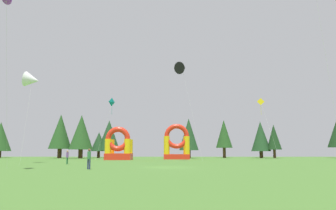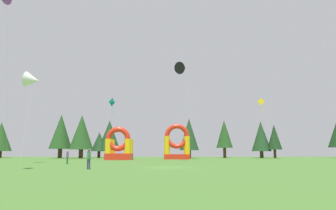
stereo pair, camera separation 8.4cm
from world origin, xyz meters
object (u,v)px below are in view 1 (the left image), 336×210
object	(u,v)px
kite_teal_diamond	(112,103)
kite_yellow_diamond	(261,103)
inflatable_red_slide	(119,148)
kite_white_delta	(32,80)
person_far_side	(67,156)
person_near_camera	(89,157)
kite_black_delta	(182,68)
inflatable_blue_arch	(177,146)

from	to	relation	value
kite_teal_diamond	kite_yellow_diamond	bearing A→B (deg)	-9.88
inflatable_red_slide	kite_white_delta	bearing A→B (deg)	-118.00
kite_white_delta	person_far_side	size ratio (longest dim) A/B	7.32
kite_teal_diamond	person_far_side	world-z (taller)	kite_teal_diamond
person_near_camera	kite_white_delta	bearing A→B (deg)	145.06
kite_black_delta	kite_teal_diamond	size ratio (longest dim) A/B	1.49
inflatable_blue_arch	kite_yellow_diamond	bearing A→B (deg)	-30.85
person_near_camera	inflatable_blue_arch	xyz separation A→B (m)	(8.52, 35.53, 1.49)
kite_white_delta	person_far_side	distance (m)	12.15
kite_black_delta	inflatable_red_slide	bearing A→B (deg)	150.50
kite_yellow_diamond	kite_teal_diamond	world-z (taller)	kite_teal_diamond
kite_black_delta	kite_white_delta	bearing A→B (deg)	-152.57
kite_yellow_diamond	kite_white_delta	bearing A→B (deg)	-159.32
kite_black_delta	kite_teal_diamond	world-z (taller)	kite_black_delta
kite_yellow_diamond	kite_teal_diamond	xyz separation A→B (m)	(-26.76, 4.66, 0.72)
kite_white_delta	kite_black_delta	distance (m)	23.92
kite_black_delta	inflatable_red_slide	world-z (taller)	kite_black_delta
kite_yellow_diamond	person_far_side	bearing A→B (deg)	-151.34
kite_black_delta	inflatable_blue_arch	size ratio (longest dim) A/B	2.46
person_near_camera	inflatable_blue_arch	distance (m)	36.56
inflatable_red_slide	person_far_side	bearing A→B (deg)	-99.14
kite_teal_diamond	person_far_side	distance (m)	22.51
kite_yellow_diamond	inflatable_red_slide	size ratio (longest dim) A/B	1.74
kite_black_delta	inflatable_red_slide	size ratio (longest dim) A/B	2.80
person_near_camera	person_far_side	bearing A→B (deg)	131.16
kite_teal_diamond	person_near_camera	xyz separation A→B (m)	(3.70, -31.50, -9.56)
person_far_side	inflatable_blue_arch	world-z (taller)	inflatable_blue_arch
kite_white_delta	kite_black_delta	world-z (taller)	kite_black_delta
person_far_side	person_near_camera	world-z (taller)	person_near_camera
kite_yellow_diamond	kite_teal_diamond	size ratio (longest dim) A/B	0.93
person_far_side	inflatable_red_slide	xyz separation A→B (m)	(3.21, 19.95, 1.14)
inflatable_red_slide	inflatable_blue_arch	bearing A→B (deg)	21.90
kite_white_delta	person_far_side	xyz separation A→B (m)	(6.04, -2.55, -10.23)
inflatable_blue_arch	inflatable_red_slide	bearing A→B (deg)	-158.10
kite_white_delta	kite_black_delta	xyz separation A→B (m)	(20.87, 10.83, 4.41)
kite_black_delta	person_far_side	bearing A→B (deg)	-137.93
kite_white_delta	inflatable_red_slide	world-z (taller)	kite_white_delta
kite_yellow_diamond	inflatable_blue_arch	xyz separation A→B (m)	(-14.54, 8.69, -7.35)
kite_black_delta	kite_teal_diamond	bearing A→B (deg)	152.18
kite_black_delta	inflatable_blue_arch	distance (m)	17.04
person_far_side	kite_black_delta	bearing A→B (deg)	-30.55
kite_yellow_diamond	inflatable_red_slide	bearing A→B (deg)	170.25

